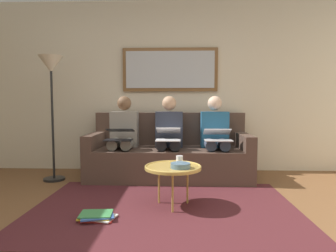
{
  "coord_description": "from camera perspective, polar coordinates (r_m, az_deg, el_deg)",
  "views": [
    {
      "loc": [
        -0.14,
        1.94,
        1.02
      ],
      "look_at": [
        0.0,
        -1.7,
        0.75
      ],
      "focal_mm": 30.93,
      "sensor_mm": 36.0,
      "label": 1
    }
  ],
  "objects": [
    {
      "name": "framed_mirror",
      "position": [
        4.48,
        0.41,
        11.04
      ],
      "size": [
        1.44,
        0.05,
        0.66
      ],
      "color": "brown"
    },
    {
      "name": "person_left",
      "position": [
        4.04,
        9.31,
        -1.66
      ],
      "size": [
        0.38,
        0.58,
        1.14
      ],
      "color": "#235B84",
      "rests_on": "couch"
    },
    {
      "name": "standing_lamp",
      "position": [
        4.16,
        -22.02,
        8.77
      ],
      "size": [
        0.32,
        0.32,
        1.66
      ],
      "color": "black",
      "rests_on": "ground_plane"
    },
    {
      "name": "cup",
      "position": [
        2.99,
        2.27,
        -6.73
      ],
      "size": [
        0.07,
        0.07,
        0.09
      ],
      "primitive_type": "cylinder",
      "color": "silver",
      "rests_on": "coffee_table"
    },
    {
      "name": "person_right",
      "position": [
        4.09,
        -8.82,
        -1.59
      ],
      "size": [
        0.38,
        0.58,
        1.14
      ],
      "color": "gray",
      "rests_on": "couch"
    },
    {
      "name": "laptop_black",
      "position": [
        3.84,
        -9.52,
        -1.65
      ],
      "size": [
        0.36,
        0.35,
        0.15
      ],
      "color": "black"
    },
    {
      "name": "couch",
      "position": [
        4.12,
        0.23,
        -5.66
      ],
      "size": [
        2.2,
        0.9,
        0.9
      ],
      "color": "#4C382D",
      "rests_on": "ground_plane"
    },
    {
      "name": "coffee_table",
      "position": [
        2.91,
        0.99,
        -8.22
      ],
      "size": [
        0.57,
        0.57,
        0.42
      ],
      "color": "tan",
      "rests_on": "ground_plane"
    },
    {
      "name": "wall_rear",
      "position": [
        4.55,
        0.44,
        7.77
      ],
      "size": [
        6.0,
        0.12,
        2.6
      ],
      "primitive_type": "cube",
      "color": "beige",
      "rests_on": "ground_plane"
    },
    {
      "name": "laptop_white",
      "position": [
        3.78,
        0.07,
        -1.71
      ],
      "size": [
        0.32,
        0.37,
        0.16
      ],
      "color": "white"
    },
    {
      "name": "person_middle",
      "position": [
        4.01,
        0.19,
        -1.64
      ],
      "size": [
        0.38,
        0.58,
        1.14
      ],
      "color": "#2D3342",
      "rests_on": "couch"
    },
    {
      "name": "magazine_stack",
      "position": [
        2.76,
        -13.79,
        -16.87
      ],
      "size": [
        0.34,
        0.29,
        0.05
      ],
      "color": "red",
      "rests_on": "ground_plane"
    },
    {
      "name": "area_rug",
      "position": [
        2.97,
        -0.66,
        -15.75
      ],
      "size": [
        2.6,
        1.8,
        0.01
      ],
      "primitive_type": "cube",
      "color": "#4C1E23",
      "rests_on": "ground_plane"
    },
    {
      "name": "bowl",
      "position": [
        2.83,
        2.48,
        -7.79
      ],
      "size": [
        0.19,
        0.19,
        0.05
      ],
      "primitive_type": "cylinder",
      "color": "slate",
      "rests_on": "coffee_table"
    },
    {
      "name": "laptop_silver",
      "position": [
        3.8,
        9.75,
        -1.84
      ],
      "size": [
        0.35,
        0.34,
        0.15
      ],
      "color": "silver"
    }
  ]
}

